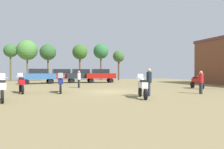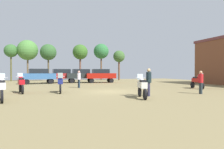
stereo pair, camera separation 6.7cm
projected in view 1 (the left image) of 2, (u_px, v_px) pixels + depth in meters
The scene contains 19 objects.
ground_plane at pixel (109, 92), 15.63m from camera, with size 44.00×52.00×0.02m.
motorcycle_1 at pixel (60, 83), 14.77m from camera, with size 0.62×2.16×1.51m.
motorcycle_2 at pixel (197, 81), 18.36m from camera, with size 0.70×2.17×1.46m.
motorcycle_3 at pixel (21, 83), 14.46m from camera, with size 0.75×2.15×1.50m.
motorcycle_4 at pixel (2, 88), 10.44m from camera, with size 0.74×2.16×1.50m.
motorcycle_6 at pixel (143, 86), 11.75m from camera, with size 0.77×2.09×1.46m.
car_1 at pixel (81, 75), 28.65m from camera, with size 4.36×1.95×2.00m.
car_2 at pixel (61, 75), 28.11m from camera, with size 4.44×2.16×2.00m.
car_3 at pixel (100, 75), 28.62m from camera, with size 4.38×2.01×2.00m.
car_4 at pixel (38, 75), 25.77m from camera, with size 4.53×2.47×2.00m.
person_1 at pixel (79, 78), 19.21m from camera, with size 0.44×0.44×1.71m.
person_2 at pixel (201, 80), 13.97m from camera, with size 0.39×0.39×1.66m.
person_3 at pixel (149, 80), 12.65m from camera, with size 0.48×0.48×1.82m.
tree_1 at pixel (10, 51), 32.84m from camera, with size 2.20×2.20×6.28m.
tree_3 at pixel (48, 52), 34.15m from camera, with size 2.82×2.82×6.49m.
tree_4 at pixel (27, 50), 33.87m from camera, with size 3.51×3.51×7.16m.
tree_5 at pixel (80, 52), 36.21m from camera, with size 2.80×2.80×6.72m.
tree_6 at pixel (101, 52), 37.36m from camera, with size 2.88×2.88×7.01m.
tree_8 at pixel (119, 57), 37.43m from camera, with size 2.24×2.24×5.72m.
Camera 1 is at (-4.67, -14.90, 1.60)m, focal length 31.12 mm.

